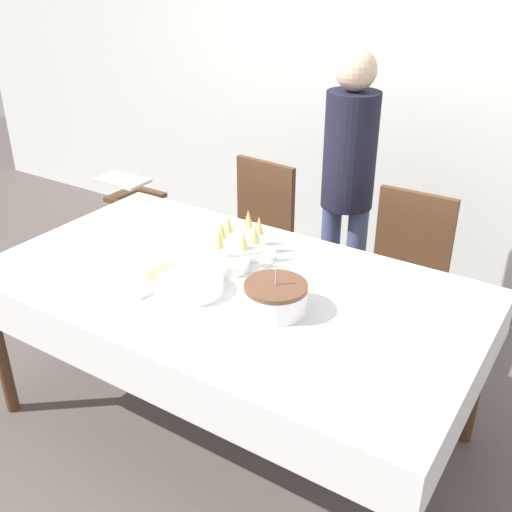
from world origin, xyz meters
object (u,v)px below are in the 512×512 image
at_px(dining_chair_far_right, 403,277).
at_px(person_standing, 348,173).
at_px(champagne_tray, 239,240).
at_px(plate_stack_main, 191,285).
at_px(high_chair, 134,208).
at_px(birthday_cake, 276,297).
at_px(dining_chair_far_left, 254,236).
at_px(plate_stack_dessert, 228,263).

height_order(dining_chair_far_right, person_standing, person_standing).
bearing_deg(champagne_tray, plate_stack_main, -89.56).
bearing_deg(champagne_tray, high_chair, 152.46).
height_order(plate_stack_main, person_standing, person_standing).
height_order(dining_chair_far_right, birthday_cake, birthday_cake).
bearing_deg(dining_chair_far_right, dining_chair_far_left, -179.98).
xyz_separation_m(dining_chair_far_right, plate_stack_dessert, (-0.53, -0.80, 0.28)).
bearing_deg(plate_stack_main, dining_chair_far_right, 62.29).
xyz_separation_m(birthday_cake, person_standing, (-0.23, 1.13, 0.13)).
bearing_deg(dining_chair_far_left, dining_chair_far_right, 0.02).
relative_size(birthday_cake, plate_stack_main, 0.92).
height_order(plate_stack_main, plate_stack_dessert, plate_stack_main).
xyz_separation_m(champagne_tray, plate_stack_main, (0.00, -0.36, -0.06)).
xyz_separation_m(person_standing, high_chair, (-1.47, -0.14, -0.48)).
bearing_deg(dining_chair_far_left, champagne_tray, -61.85).
height_order(birthday_cake, person_standing, person_standing).
bearing_deg(person_standing, plate_stack_dessert, -97.46).
height_order(birthday_cake, plate_stack_dessert, birthday_cake).
height_order(dining_chair_far_right, plate_stack_dessert, dining_chair_far_right).
xyz_separation_m(dining_chair_far_left, plate_stack_main, (0.37, -1.04, 0.29)).
xyz_separation_m(dining_chair_far_left, birthday_cake, (0.74, -0.98, 0.32)).
bearing_deg(birthday_cake, plate_stack_dessert, 152.87).
relative_size(birthday_cake, person_standing, 0.15).
bearing_deg(plate_stack_dessert, champagne_tray, 98.38).
xyz_separation_m(plate_stack_main, high_chair, (-1.33, 1.05, -0.32)).
xyz_separation_m(dining_chair_far_left, person_standing, (0.51, 0.15, 0.45)).
bearing_deg(birthday_cake, person_standing, 101.47).
distance_m(dining_chair_far_left, plate_stack_dessert, 0.93).
height_order(champagne_tray, plate_stack_dessert, champagne_tray).
bearing_deg(dining_chair_far_left, person_standing, 16.39).
distance_m(dining_chair_far_right, birthday_cake, 1.05).
distance_m(birthday_cake, plate_stack_dessert, 0.40).
relative_size(champagne_tray, plate_stack_dessert, 1.67).
distance_m(plate_stack_main, person_standing, 1.21).
xyz_separation_m(plate_stack_dessert, high_chair, (-1.35, 0.81, -0.32)).
xyz_separation_m(champagne_tray, person_standing, (0.14, 0.83, 0.10)).
distance_m(dining_chair_far_right, person_standing, 0.62).
bearing_deg(birthday_cake, champagne_tray, 141.16).
distance_m(champagne_tray, plate_stack_dessert, 0.13).
height_order(dining_chair_far_left, dining_chair_far_right, same).
bearing_deg(plate_stack_dessert, high_chair, 148.96).
relative_size(plate_stack_main, plate_stack_dessert, 1.35).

